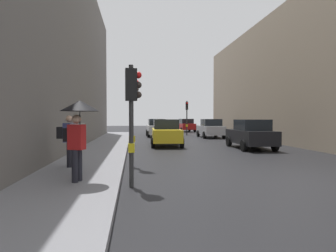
{
  "coord_description": "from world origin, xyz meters",
  "views": [
    {
      "loc": [
        -4.88,
        -7.7,
        1.83
      ],
      "look_at": [
        -2.46,
        11.59,
        1.29
      ],
      "focal_mm": 29.38,
      "sensor_mm": 36.0,
      "label": 1
    }
  ],
  "objects_px": {
    "traffic_light_near_right": "(132,104)",
    "pedestrian_with_black_backpack": "(76,140)",
    "car_yellow_taxi": "(166,133)",
    "pedestrian_with_grey_backpack": "(68,138)",
    "car_dark_suv": "(251,134)",
    "pedestrian_with_umbrella": "(79,118)",
    "car_red_sedan": "(186,125)",
    "traffic_light_near_left": "(132,103)",
    "car_silver_hatchback": "(211,128)",
    "car_blue_van": "(157,126)",
    "car_white_compact": "(157,128)",
    "traffic_light_far_median": "(187,112)"
  },
  "relations": [
    {
      "from": "traffic_light_near_right",
      "to": "pedestrian_with_black_backpack",
      "type": "xyz_separation_m",
      "value": [
        -1.7,
        -1.79,
        -1.2
      ]
    },
    {
      "from": "car_yellow_taxi",
      "to": "pedestrian_with_grey_backpack",
      "type": "xyz_separation_m",
      "value": [
        -4.38,
        -8.46,
        0.29
      ]
    },
    {
      "from": "car_dark_suv",
      "to": "pedestrian_with_umbrella",
      "type": "relative_size",
      "value": 1.99
    },
    {
      "from": "traffic_light_near_right",
      "to": "car_red_sedan",
      "type": "distance_m",
      "value": 27.7
    },
    {
      "from": "traffic_light_near_left",
      "to": "car_silver_hatchback",
      "type": "distance_m",
      "value": 19.52
    },
    {
      "from": "car_blue_van",
      "to": "car_red_sedan",
      "type": "relative_size",
      "value": 1.0
    },
    {
      "from": "traffic_light_near_right",
      "to": "car_white_compact",
      "type": "bearing_deg",
      "value": 82.22
    },
    {
      "from": "car_red_sedan",
      "to": "pedestrian_with_black_backpack",
      "type": "relative_size",
      "value": 2.43
    },
    {
      "from": "traffic_light_near_left",
      "to": "pedestrian_with_black_backpack",
      "type": "xyz_separation_m",
      "value": [
        -1.7,
        1.24,
        -1.07
      ]
    },
    {
      "from": "traffic_light_near_right",
      "to": "car_silver_hatchback",
      "type": "xyz_separation_m",
      "value": [
        7.3,
        15.02,
        -1.48
      ]
    },
    {
      "from": "traffic_light_far_median",
      "to": "pedestrian_with_black_backpack",
      "type": "bearing_deg",
      "value": -109.97
    },
    {
      "from": "car_white_compact",
      "to": "car_red_sedan",
      "type": "xyz_separation_m",
      "value": [
        4.81,
        9.58,
        0.0
      ]
    },
    {
      "from": "pedestrian_with_black_backpack",
      "to": "car_dark_suv",
      "type": "bearing_deg",
      "value": 39.52
    },
    {
      "from": "car_yellow_taxi",
      "to": "pedestrian_with_black_backpack",
      "type": "distance_m",
      "value": 10.42
    },
    {
      "from": "car_dark_suv",
      "to": "car_red_sedan",
      "type": "xyz_separation_m",
      "value": [
        0.1,
        21.3,
        0.0
      ]
    },
    {
      "from": "car_dark_suv",
      "to": "car_white_compact",
      "type": "height_order",
      "value": "same"
    },
    {
      "from": "car_white_compact",
      "to": "car_silver_hatchback",
      "type": "xyz_separation_m",
      "value": [
        4.96,
        -2.12,
        0.0
      ]
    },
    {
      "from": "traffic_light_near_left",
      "to": "car_white_compact",
      "type": "bearing_deg",
      "value": 83.39
    },
    {
      "from": "car_yellow_taxi",
      "to": "car_red_sedan",
      "type": "height_order",
      "value": "same"
    },
    {
      "from": "car_red_sedan",
      "to": "car_white_compact",
      "type": "bearing_deg",
      "value": -116.65
    },
    {
      "from": "traffic_light_far_median",
      "to": "pedestrian_with_grey_backpack",
      "type": "distance_m",
      "value": 20.78
    },
    {
      "from": "car_silver_hatchback",
      "to": "pedestrian_with_black_backpack",
      "type": "relative_size",
      "value": 2.4
    },
    {
      "from": "car_silver_hatchback",
      "to": "traffic_light_far_median",
      "type": "bearing_deg",
      "value": 114.14
    },
    {
      "from": "car_yellow_taxi",
      "to": "car_white_compact",
      "type": "bearing_deg",
      "value": 89.07
    },
    {
      "from": "car_yellow_taxi",
      "to": "pedestrian_with_umbrella",
      "type": "relative_size",
      "value": 2.0
    },
    {
      "from": "car_dark_suv",
      "to": "car_white_compact",
      "type": "bearing_deg",
      "value": 111.86
    },
    {
      "from": "car_dark_suv",
      "to": "pedestrian_with_umbrella",
      "type": "bearing_deg",
      "value": -135.24
    },
    {
      "from": "traffic_light_near_left",
      "to": "traffic_light_far_median",
      "type": "relative_size",
      "value": 0.88
    },
    {
      "from": "traffic_light_near_right",
      "to": "car_blue_van",
      "type": "bearing_deg",
      "value": 82.8
    },
    {
      "from": "car_red_sedan",
      "to": "car_yellow_taxi",
      "type": "bearing_deg",
      "value": -104.74
    },
    {
      "from": "car_silver_hatchback",
      "to": "pedestrian_with_umbrella",
      "type": "height_order",
      "value": "pedestrian_with_umbrella"
    },
    {
      "from": "pedestrian_with_grey_backpack",
      "to": "pedestrian_with_umbrella",
      "type": "bearing_deg",
      "value": -70.92
    },
    {
      "from": "car_silver_hatchback",
      "to": "car_red_sedan",
      "type": "distance_m",
      "value": 11.7
    },
    {
      "from": "car_dark_suv",
      "to": "pedestrian_with_grey_backpack",
      "type": "xyz_separation_m",
      "value": [
        -9.24,
        -6.0,
        0.29
      ]
    },
    {
      "from": "car_yellow_taxi",
      "to": "car_silver_hatchback",
      "type": "xyz_separation_m",
      "value": [
        5.11,
        7.15,
        0.0
      ]
    },
    {
      "from": "traffic_light_near_left",
      "to": "pedestrian_with_black_backpack",
      "type": "relative_size",
      "value": 1.83
    },
    {
      "from": "pedestrian_with_grey_backpack",
      "to": "car_dark_suv",
      "type": "bearing_deg",
      "value": 33.01
    },
    {
      "from": "car_yellow_taxi",
      "to": "pedestrian_with_umbrella",
      "type": "distance_m",
      "value": 11.42
    },
    {
      "from": "car_silver_hatchback",
      "to": "pedestrian_with_grey_backpack",
      "type": "relative_size",
      "value": 2.4
    },
    {
      "from": "traffic_light_near_left",
      "to": "car_dark_suv",
      "type": "bearing_deg",
      "value": 50.2
    },
    {
      "from": "traffic_light_far_median",
      "to": "car_red_sedan",
      "type": "bearing_deg",
      "value": 79.96
    },
    {
      "from": "car_white_compact",
      "to": "pedestrian_with_grey_backpack",
      "type": "xyz_separation_m",
      "value": [
        -4.54,
        -17.72,
        0.29
      ]
    },
    {
      "from": "traffic_light_far_median",
      "to": "car_blue_van",
      "type": "relative_size",
      "value": 0.86
    },
    {
      "from": "traffic_light_far_median",
      "to": "car_silver_hatchback",
      "type": "relative_size",
      "value": 0.87
    },
    {
      "from": "car_silver_hatchback",
      "to": "traffic_light_near_left",
      "type": "bearing_deg",
      "value": -112.01
    },
    {
      "from": "traffic_light_far_median",
      "to": "car_yellow_taxi",
      "type": "distance_m",
      "value": 11.4
    },
    {
      "from": "traffic_light_far_median",
      "to": "traffic_light_near_left",
      "type": "bearing_deg",
      "value": -104.78
    },
    {
      "from": "pedestrian_with_umbrella",
      "to": "pedestrian_with_grey_backpack",
      "type": "distance_m",
      "value": 2.58
    },
    {
      "from": "car_yellow_taxi",
      "to": "car_red_sedan",
      "type": "distance_m",
      "value": 19.49
    },
    {
      "from": "traffic_light_far_median",
      "to": "pedestrian_with_umbrella",
      "type": "bearing_deg",
      "value": -108.23
    }
  ]
}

